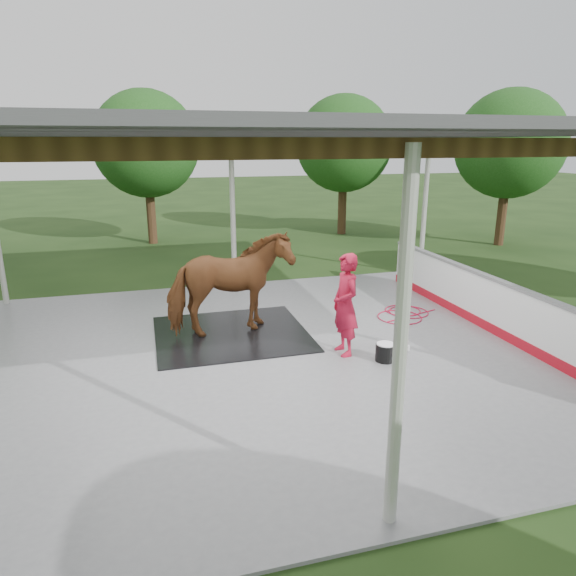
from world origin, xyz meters
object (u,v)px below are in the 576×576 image
object	(u,v)px
dasher_board	(488,304)
wash_bucket	(385,352)
horse	(230,284)
handler	(345,305)

from	to	relation	value
dasher_board	wash_bucket	size ratio (longest dim) A/B	22.25
dasher_board	horse	bearing A→B (deg)	167.94
horse	wash_bucket	xyz separation A→B (m)	(2.47, -2.09, -0.90)
handler	horse	bearing A→B (deg)	-133.68
handler	wash_bucket	distance (m)	1.12
dasher_board	wash_bucket	world-z (taller)	dasher_board
dasher_board	horse	world-z (taller)	horse
dasher_board	handler	size ratio (longest dim) A/B	4.16
handler	wash_bucket	xyz separation A→B (m)	(0.59, -0.53, -0.79)
dasher_board	handler	distance (m)	3.47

